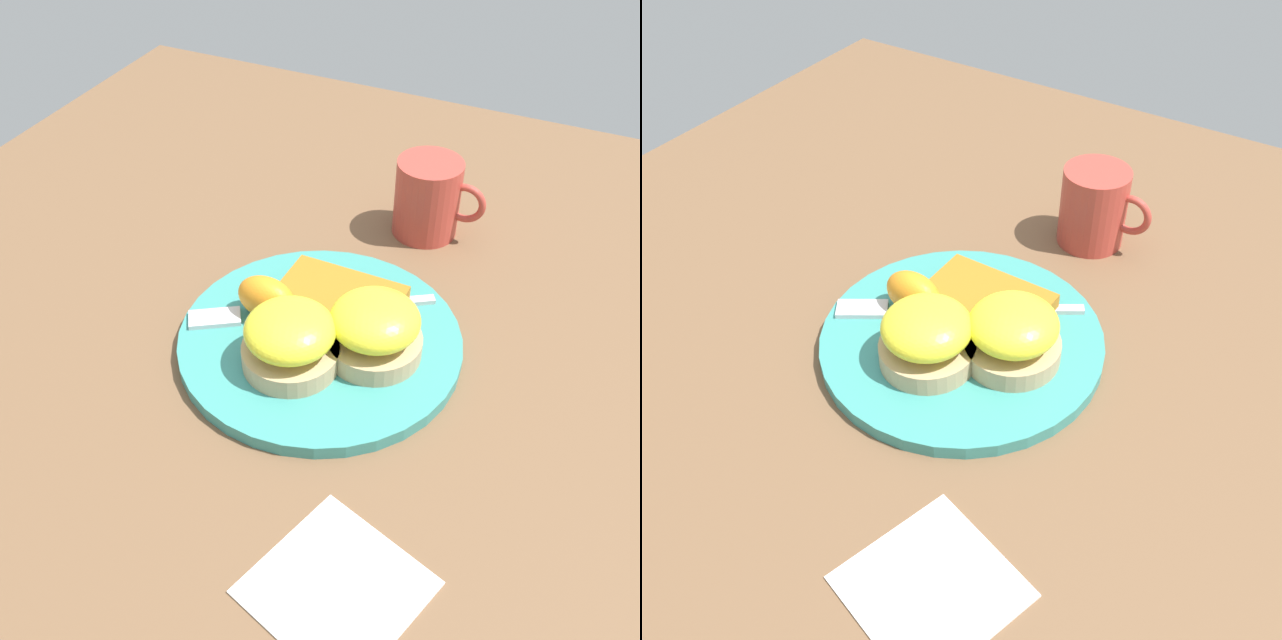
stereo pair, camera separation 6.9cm
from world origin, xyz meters
TOP-DOWN VIEW (x-y plane):
  - ground_plane at (0.00, 0.00)m, footprint 1.10×1.10m
  - plate at (0.00, 0.00)m, footprint 0.27×0.27m
  - sandwich_benedict_left at (-0.01, -0.04)m, footprint 0.09×0.09m
  - sandwich_benedict_right at (0.05, -0.00)m, footprint 0.09×0.09m
  - hashbrown_patty at (0.00, 0.04)m, footprint 0.12×0.08m
  - orange_wedge at (-0.06, 0.01)m, footprint 0.06×0.04m
  - fork at (-0.03, 0.02)m, footprint 0.21×0.14m
  - cup at (0.03, 0.22)m, footprint 0.10×0.07m
  - napkin at (0.11, -0.22)m, footprint 0.14×0.14m

SIDE VIEW (x-z plane):
  - ground_plane at x=0.00m, z-range 0.00..0.00m
  - napkin at x=0.11m, z-range 0.00..0.00m
  - plate at x=0.00m, z-range 0.00..0.01m
  - fork at x=-0.03m, z-range 0.01..0.02m
  - hashbrown_patty at x=0.00m, z-range 0.01..0.03m
  - orange_wedge at x=-0.06m, z-range 0.01..0.06m
  - sandwich_benedict_left at x=-0.01m, z-range 0.01..0.07m
  - sandwich_benedict_right at x=0.05m, z-range 0.01..0.07m
  - cup at x=0.03m, z-range 0.00..0.09m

